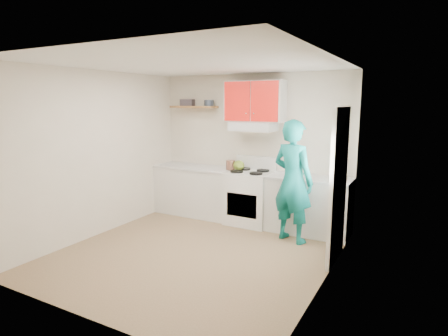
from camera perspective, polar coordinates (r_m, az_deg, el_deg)
The scene contains 21 objects.
floor at distance 5.47m, azimuth -4.25°, elevation -12.70°, with size 3.80×3.80×0.00m, color brown.
ceiling at distance 5.08m, azimuth -4.64°, elevation 15.50°, with size 3.60×3.80×0.04m, color white.
back_wall at distance 6.77m, azimuth 4.38°, elevation 3.09°, with size 3.60×0.04×2.60m, color beige.
front_wall at distance 3.70m, azimuth -20.70°, elevation -3.26°, with size 3.60×0.04×2.60m, color beige.
left_wall at distance 6.28m, azimuth -18.35°, elevation 2.06°, with size 0.04×3.80×2.60m, color beige.
right_wall at distance 4.41m, azimuth 15.56°, elevation -0.94°, with size 0.04×3.80×2.60m, color beige.
door at distance 5.14m, azimuth 16.95°, elevation -2.62°, with size 0.05×0.85×2.05m, color white.
door_glass at distance 5.08m, azimuth 16.89°, elevation 2.10°, with size 0.01×0.55×0.95m, color white.
counter_left at distance 7.16m, azimuth -4.34°, elevation -3.46°, with size 1.52×0.60×0.90m, color silver.
counter_right at distance 6.27m, azimuth 12.70°, elevation -5.60°, with size 1.32×0.60×0.90m, color silver.
stove at distance 6.60m, azimuth 3.91°, elevation -4.52°, with size 0.76×0.65×0.92m, color white.
range_hood at distance 6.50m, azimuth 4.43°, elevation 6.29°, with size 0.76×0.44×0.15m, color silver.
upper_cabinets at distance 6.53m, azimuth 4.68°, elevation 10.04°, with size 1.02×0.33×0.70m, color red.
shelf at distance 7.15m, azimuth -4.59°, elevation 9.23°, with size 0.90×0.30×0.04m, color brown.
books at distance 7.23m, azimuth -5.57°, elevation 9.86°, with size 0.24×0.17×0.13m, color #393238.
tin at distance 7.01m, azimuth -2.29°, elevation 9.83°, with size 0.18×0.18×0.11m, color #333D4C.
kettle at distance 6.64m, azimuth 2.25°, elevation 0.41°, with size 0.20×0.20×0.17m, color olive.
crock at distance 6.68m, azimuth 0.99°, elevation 0.37°, with size 0.16×0.16×0.19m, color #4D2E21.
cutting_board at distance 6.23m, azimuth 9.04°, elevation -1.25°, with size 0.31×0.23×0.02m, color olive.
silicone_mat at distance 6.03m, azimuth 14.67°, elevation -1.89°, with size 0.27×0.22×0.01m, color red.
person at distance 5.75m, azimuth 10.40°, elevation -2.00°, with size 0.68×0.45×1.86m, color #0B6A67.
Camera 1 is at (2.77, -4.23, 2.10)m, focal length 30.14 mm.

